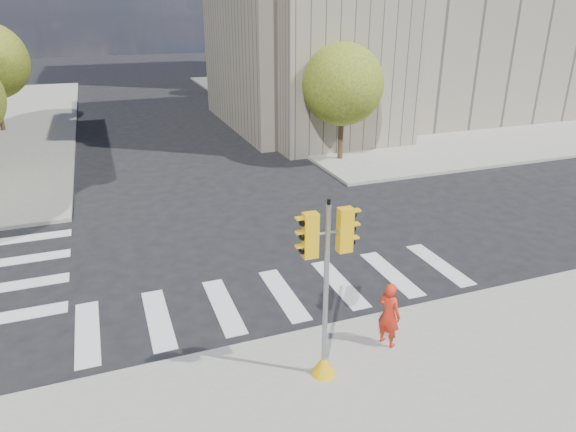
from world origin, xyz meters
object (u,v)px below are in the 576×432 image
object	(u,v)px
lamp_near	(320,66)
lamp_far	(251,48)
traffic_signal	(325,307)
photographer	(389,314)

from	to	relation	value
lamp_near	lamp_far	bearing A→B (deg)	90.00
lamp_near	traffic_signal	xyz separation A→B (m)	(-8.51, -19.74, -2.67)
lamp_near	photographer	world-z (taller)	lamp_near
lamp_near	lamp_far	distance (m)	14.00
lamp_far	traffic_signal	xyz separation A→B (m)	(-8.51, -33.74, -2.67)
lamp_near	lamp_far	size ratio (longest dim) A/B	1.00
lamp_near	traffic_signal	bearing A→B (deg)	-113.31
traffic_signal	lamp_far	bearing A→B (deg)	76.04
lamp_near	traffic_signal	distance (m)	21.66
lamp_near	lamp_far	world-z (taller)	same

